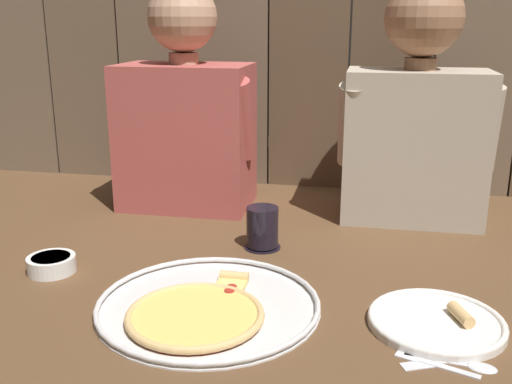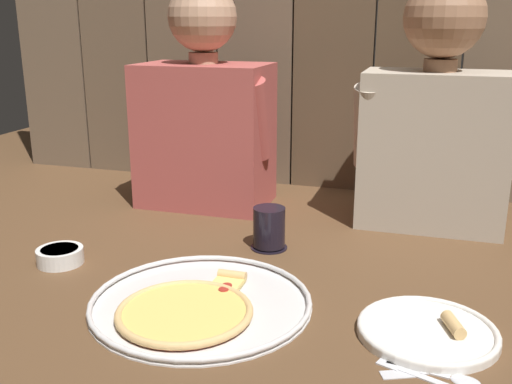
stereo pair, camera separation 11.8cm
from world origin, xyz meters
name	(u,v)px [view 1 (the left image)]	position (x,y,z in m)	size (l,w,h in m)	color
ground_plane	(259,297)	(0.00, 0.00, 0.00)	(3.20, 3.20, 0.00)	brown
pizza_tray	(205,307)	(-0.09, -0.08, 0.01)	(0.41, 0.41, 0.03)	silver
dinner_plate	(437,321)	(0.32, -0.05, 0.01)	(0.24, 0.24, 0.03)	white
drinking_glass	(262,228)	(-0.04, 0.25, 0.05)	(0.09, 0.09, 0.10)	black
dipping_bowl	(51,263)	(-0.45, 0.03, 0.02)	(0.10, 0.10, 0.03)	white
table_fork	(432,363)	(0.31, -0.17, 0.00)	(0.13, 0.06, 0.01)	silver
table_knife	(447,360)	(0.33, -0.16, 0.00)	(0.15, 0.08, 0.01)	silver
table_spoon	(467,363)	(0.36, -0.17, 0.00)	(0.14, 0.04, 0.01)	silver
diner_left	(185,107)	(-0.31, 0.54, 0.28)	(0.39, 0.23, 0.62)	#AD4C47
diner_right	(417,108)	(0.31, 0.54, 0.29)	(0.39, 0.21, 0.62)	#B2A38E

